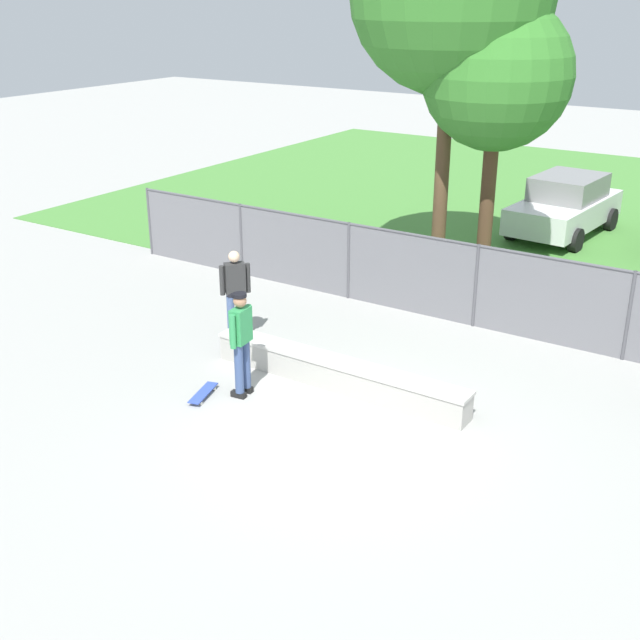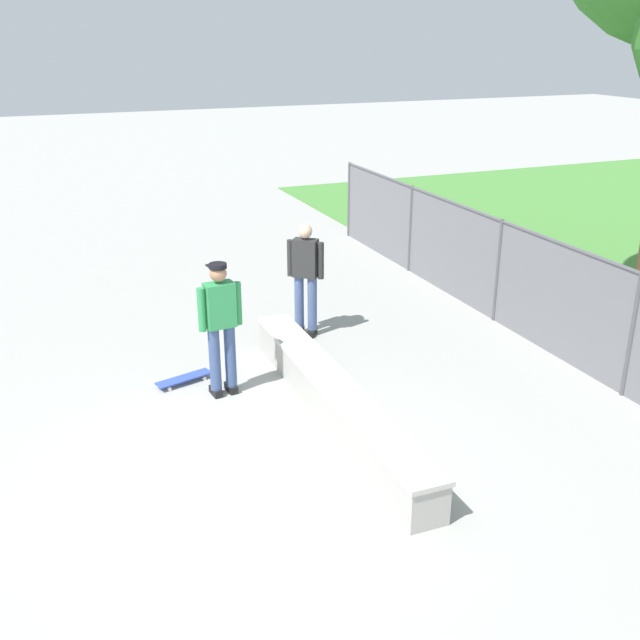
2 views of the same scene
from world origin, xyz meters
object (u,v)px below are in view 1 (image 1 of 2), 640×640
object	(u,v)px
concrete_ledge	(337,373)
skateboarder	(241,339)
bystander	(236,292)
skateboard	(203,393)
tree_near_right	(497,76)
car_white	(565,205)

from	to	relation	value
concrete_ledge	skateboarder	distance (m)	1.80
concrete_ledge	bystander	bearing A→B (deg)	166.08
skateboard	skateboarder	bearing A→B (deg)	39.79
concrete_ledge	tree_near_right	xyz separation A→B (m)	(0.19, 5.90, 4.46)
concrete_ledge	skateboarder	world-z (taller)	skateboarder
concrete_ledge	bystander	distance (m)	2.91
bystander	concrete_ledge	bearing A→B (deg)	-13.92
skateboard	tree_near_right	world-z (taller)	tree_near_right
concrete_ledge	skateboard	distance (m)	2.31
concrete_ledge	tree_near_right	bearing A→B (deg)	88.17
concrete_ledge	skateboarder	size ratio (longest dim) A/B	2.66
concrete_ledge	car_white	bearing A→B (deg)	88.30
car_white	bystander	xyz separation A→B (m)	(-3.07, -10.75, 0.17)
car_white	bystander	size ratio (longest dim) A/B	2.38
concrete_ledge	car_white	size ratio (longest dim) A/B	1.13
tree_near_right	bystander	distance (m)	7.04
skateboarder	car_white	world-z (taller)	skateboarder
bystander	tree_near_right	bearing A→B (deg)	60.84
skateboard	bystander	world-z (taller)	bystander
skateboard	bystander	size ratio (longest dim) A/B	0.45
skateboarder	skateboard	distance (m)	1.17
bystander	skateboarder	bearing A→B (deg)	-49.18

